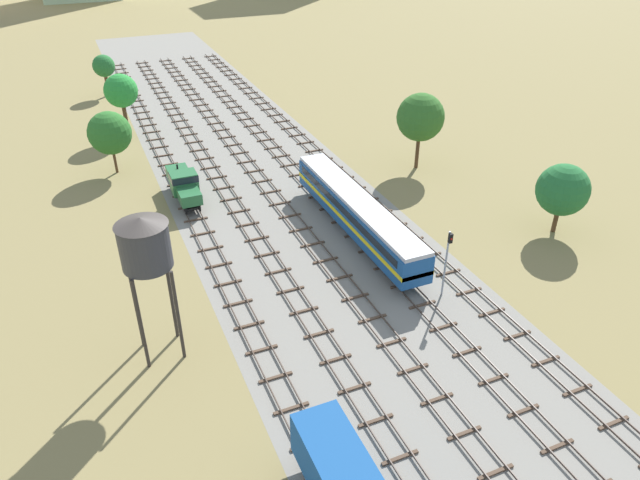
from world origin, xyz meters
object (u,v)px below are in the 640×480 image
object	(u,v)px
passenger_coach_centre_near	(357,211)
signal_post_nearest	(447,256)
shunter_loco_far_left_mid	(184,183)
water_tower	(145,245)

from	to	relation	value
passenger_coach_centre_near	signal_post_nearest	xyz separation A→B (m)	(2.24, -11.40, 1.14)
shunter_loco_far_left_mid	signal_post_nearest	size ratio (longest dim) A/B	1.42
signal_post_nearest	shunter_loco_far_left_mid	bearing A→B (deg)	121.92
signal_post_nearest	water_tower	bearing A→B (deg)	174.28
passenger_coach_centre_near	shunter_loco_far_left_mid	distance (m)	19.31
passenger_coach_centre_near	signal_post_nearest	distance (m)	11.67
shunter_loco_far_left_mid	signal_post_nearest	xyz separation A→B (m)	(15.71, -25.23, 1.74)
water_tower	signal_post_nearest	size ratio (longest dim) A/B	1.83
passenger_coach_centre_near	water_tower	distance (m)	22.83
water_tower	signal_post_nearest	bearing A→B (deg)	-5.72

